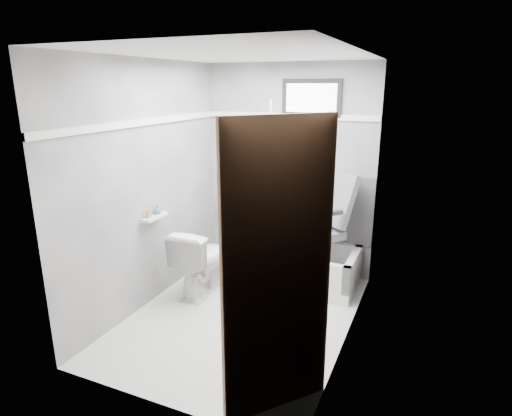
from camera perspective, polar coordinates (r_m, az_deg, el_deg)
The scene contains 19 objects.
floor at distance 4.27m, azimuth -1.92°, elevation -14.22°, with size 2.60×2.60×0.00m, color white.
ceiling at distance 3.70m, azimuth -2.29°, elevation 19.86°, with size 2.60×2.60×0.00m, color silver.
wall_back at distance 4.99m, azimuth 4.36°, elevation 5.01°, with size 2.00×0.02×2.40m, color #5F5E63.
wall_front at distance 2.75m, azimuth -13.83°, elevation -4.79°, with size 2.00×0.02×2.40m, color #5F5E63.
wall_left at distance 4.32m, azimuth -14.16°, elevation 2.83°, with size 0.02×2.60×2.40m, color #5F5E63.
wall_right at distance 3.51m, azimuth 12.81°, elevation -0.13°, with size 0.02×2.60×2.40m, color #5F5E63.
bathtub at distance 4.90m, azimuth 4.48°, elevation -7.37°, with size 1.50×0.70×0.42m, color white, non-canonical shape.
office_chair at distance 4.68m, azimuth 7.35°, elevation -2.24°, with size 0.66×0.66×1.15m, color slate, non-canonical shape.
toilet at distance 4.62m, azimuth -7.37°, elevation -6.94°, with size 0.41×0.73×0.72m, color white.
door at distance 2.43m, azimuth 6.10°, elevation -12.48°, with size 0.78×0.78×2.00m, color brown, non-canonical shape.
window at distance 4.80m, azimuth 7.42°, elevation 14.35°, with size 0.66×0.04×0.40m, color black, non-canonical shape.
backerboard at distance 5.00m, azimuth 6.93°, elevation 0.24°, with size 1.50×0.02×0.78m, color #4C4C4F.
trim_back at distance 4.89m, azimuth 4.46°, elevation 12.12°, with size 2.00×0.02×0.06m, color white.
trim_left at distance 4.22m, azimuth -14.60°, elevation 11.02°, with size 0.02×2.60×0.06m, color white.
pole at distance 4.82m, azimuth 2.61°, elevation 2.82°, with size 0.02×0.02×1.95m, color silver.
shelf at distance 4.34m, azimuth -13.33°, elevation -1.16°, with size 0.10×0.32×0.03m, color white.
soap_bottle_a at distance 4.27m, azimuth -14.13°, elevation -0.60°, with size 0.04×0.04×0.10m, color #A49552.
soap_bottle_b at distance 4.38m, azimuth -13.02°, elevation -0.19°, with size 0.08×0.08×0.10m, color #486784.
faucet at distance 5.19m, azimuth 2.01°, elevation -1.93°, with size 0.26×0.10×0.16m, color silver, non-canonical shape.
Camera 1 is at (1.59, -3.33, 2.16)m, focal length 30.00 mm.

